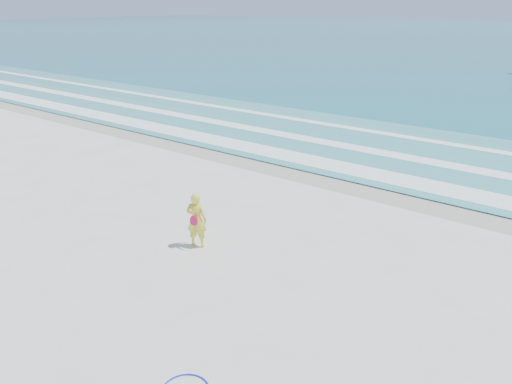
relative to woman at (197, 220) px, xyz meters
The scene contains 7 objects.
ground 2.03m from the woman, 79.03° to the right, with size 400.00×400.00×0.00m, color silver.
wet_sand 7.21m from the woman, 87.15° to the left, with size 400.00×2.40×0.00m, color #B2A893.
shallow 12.19m from the woman, 88.32° to the left, with size 400.00×10.00×0.01m, color #59B7AD.
foam_near 8.50m from the woman, 87.59° to the left, with size 400.00×1.40×0.01m, color white.
foam_mid 11.39m from the woman, 88.20° to the left, with size 400.00×0.90×0.01m, color white.
foam_far 14.68m from the woman, 88.61° to the left, with size 400.00×0.60×0.01m, color white.
woman is the anchor object (origin of this frame).
Camera 1 is at (8.40, -6.76, 6.19)m, focal length 35.00 mm.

